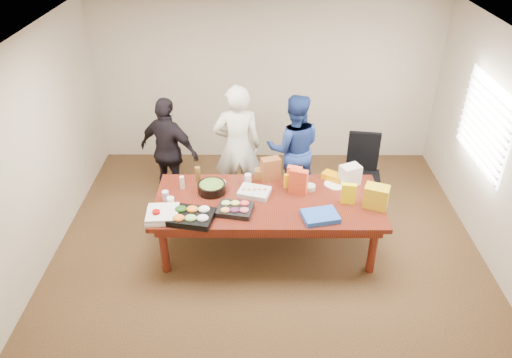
{
  "coord_description": "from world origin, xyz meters",
  "views": [
    {
      "loc": [
        -0.12,
        -4.98,
        4.14
      ],
      "look_at": [
        -0.15,
        0.1,
        0.99
      ],
      "focal_mm": 34.27,
      "sensor_mm": 36.0,
      "label": 1
    }
  ],
  "objects_px": {
    "person_center": "(237,147)",
    "salad_bowl": "(212,188)",
    "conference_table": "(268,224)",
    "person_right": "(294,149)",
    "office_chair": "(364,176)",
    "sheet_cake": "(254,192)"
  },
  "relations": [
    {
      "from": "conference_table",
      "to": "person_right",
      "type": "relative_size",
      "value": 1.7
    },
    {
      "from": "salad_bowl",
      "to": "person_right",
      "type": "bearing_deg",
      "value": 43.0
    },
    {
      "from": "sheet_cake",
      "to": "salad_bowl",
      "type": "distance_m",
      "value": 0.54
    },
    {
      "from": "salad_bowl",
      "to": "sheet_cake",
      "type": "bearing_deg",
      "value": -5.97
    },
    {
      "from": "conference_table",
      "to": "office_chair",
      "type": "bearing_deg",
      "value": 34.14
    },
    {
      "from": "person_center",
      "to": "salad_bowl",
      "type": "relative_size",
      "value": 5.14
    },
    {
      "from": "person_center",
      "to": "person_right",
      "type": "xyz_separation_m",
      "value": [
        0.8,
        0.14,
        -0.1
      ]
    },
    {
      "from": "office_chair",
      "to": "salad_bowl",
      "type": "height_order",
      "value": "office_chair"
    },
    {
      "from": "conference_table",
      "to": "salad_bowl",
      "type": "distance_m",
      "value": 0.85
    },
    {
      "from": "conference_table",
      "to": "sheet_cake",
      "type": "relative_size",
      "value": 7.43
    },
    {
      "from": "conference_table",
      "to": "person_center",
      "type": "distance_m",
      "value": 1.26
    },
    {
      "from": "office_chair",
      "to": "person_center",
      "type": "relative_size",
      "value": 0.58
    },
    {
      "from": "conference_table",
      "to": "person_center",
      "type": "relative_size",
      "value": 1.52
    },
    {
      "from": "person_center",
      "to": "salad_bowl",
      "type": "height_order",
      "value": "person_center"
    },
    {
      "from": "office_chair",
      "to": "person_right",
      "type": "relative_size",
      "value": 0.65
    },
    {
      "from": "person_center",
      "to": "salad_bowl",
      "type": "distance_m",
      "value": 0.93
    },
    {
      "from": "person_right",
      "to": "sheet_cake",
      "type": "distance_m",
      "value": 1.21
    },
    {
      "from": "conference_table",
      "to": "office_chair",
      "type": "xyz_separation_m",
      "value": [
        1.37,
        0.93,
        0.16
      ]
    },
    {
      "from": "person_center",
      "to": "person_right",
      "type": "distance_m",
      "value": 0.82
    },
    {
      "from": "sheet_cake",
      "to": "salad_bowl",
      "type": "xyz_separation_m",
      "value": [
        -0.54,
        0.06,
        0.02
      ]
    },
    {
      "from": "office_chair",
      "to": "conference_table",
      "type": "bearing_deg",
      "value": -137.94
    },
    {
      "from": "person_center",
      "to": "person_right",
      "type": "height_order",
      "value": "person_center"
    }
  ]
}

